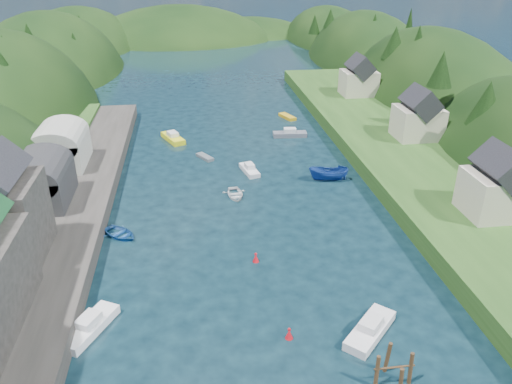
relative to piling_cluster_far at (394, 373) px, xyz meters
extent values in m
plane|color=black|center=(-6.94, 48.68, -1.19)|extent=(600.00, 600.00, 0.00)
ellipsoid|color=black|center=(-51.94, 73.68, -10.29)|extent=(44.00, 75.56, 52.00)
ellipsoid|color=black|center=(-51.94, 116.68, -9.62)|extent=(44.00, 75.56, 48.19)
ellipsoid|color=black|center=(-51.94, 158.68, -8.01)|extent=(44.00, 75.56, 39.00)
ellipsoid|color=black|center=(38.06, 73.68, -9.59)|extent=(36.00, 75.56, 48.00)
ellipsoid|color=black|center=(38.06, 116.68, -8.97)|extent=(36.00, 75.56, 44.49)
ellipsoid|color=black|center=(38.06, 158.68, -7.49)|extent=(36.00, 75.56, 36.00)
ellipsoid|color=black|center=(-16.94, 168.68, -11.19)|extent=(80.00, 60.00, 44.00)
ellipsoid|color=black|center=(11.06, 178.68, -13.19)|extent=(70.00, 56.00, 36.00)
cone|color=black|center=(-44.59, 61.52, 11.43)|extent=(4.73, 4.73, 5.70)
cone|color=black|center=(-46.98, 71.35, 11.79)|extent=(4.34, 4.34, 6.77)
cone|color=black|center=(-46.63, 83.47, 7.63)|extent=(5.28, 5.28, 5.97)
cone|color=black|center=(-48.34, 92.09, 11.18)|extent=(4.77, 4.77, 6.67)
cone|color=black|center=(-41.44, 103.92, 7.76)|extent=(4.07, 4.07, 5.91)
cone|color=black|center=(-47.75, 113.81, 8.52)|extent=(4.56, 4.56, 8.00)
cone|color=black|center=(-47.96, 126.24, 6.60)|extent=(4.75, 4.75, 4.91)
cone|color=black|center=(-46.04, 138.06, 7.64)|extent=(4.27, 4.27, 6.94)
cone|color=black|center=(28.67, 39.31, 8.72)|extent=(5.29, 5.29, 6.57)
cone|color=black|center=(27.08, 51.17, 11.22)|extent=(4.07, 4.07, 5.86)
cone|color=black|center=(31.88, 56.90, 6.86)|extent=(3.40, 3.40, 5.56)
cone|color=black|center=(32.27, 72.19, 10.62)|extent=(4.94, 4.94, 9.57)
cone|color=black|center=(29.25, 76.70, 11.21)|extent=(5.25, 5.25, 6.71)
cone|color=black|center=(37.41, 88.97, 12.08)|extent=(3.36, 3.36, 9.61)
cone|color=black|center=(35.44, 106.25, 9.84)|extent=(4.57, 4.57, 7.74)
cone|color=black|center=(33.27, 118.56, 8.19)|extent=(3.59, 3.59, 6.88)
cone|color=black|center=(29.53, 128.36, 10.11)|extent=(4.14, 4.14, 5.41)
cone|color=black|center=(26.51, 135.61, 7.44)|extent=(3.83, 3.83, 5.96)
cube|color=#2D2B28|center=(-30.94, 18.68, -0.19)|extent=(12.00, 110.00, 2.00)
cube|color=#2D2B28|center=(-32.94, 19.68, 4.81)|extent=(7.00, 8.00, 8.00)
cube|color=#2D2D30|center=(-32.94, 31.68, 2.81)|extent=(7.00, 9.00, 4.00)
cylinder|color=#2D2D30|center=(-32.94, 31.68, 4.81)|extent=(7.00, 9.00, 7.00)
cube|color=#B2B2A8|center=(-32.94, 43.68, 2.81)|extent=(7.00, 9.00, 4.00)
cylinder|color=#B2B2A8|center=(-32.94, 43.68, 4.81)|extent=(7.00, 9.00, 7.00)
cube|color=#234719|center=(18.06, 38.68, 0.01)|extent=(16.00, 120.00, 2.40)
cube|color=beige|center=(20.06, 20.68, 3.71)|extent=(7.00, 6.00, 5.00)
cube|color=black|center=(20.06, 20.68, 7.05)|extent=(5.15, 6.24, 5.15)
cube|color=beige|center=(22.06, 46.68, 3.71)|extent=(7.00, 6.00, 5.00)
cube|color=black|center=(22.06, 46.68, 7.05)|extent=(5.15, 6.24, 5.15)
cube|color=beige|center=(21.06, 73.68, 3.71)|extent=(7.00, 6.00, 5.00)
cube|color=black|center=(21.06, 73.68, 7.05)|extent=(5.15, 6.24, 5.15)
cylinder|color=#382314|center=(1.33, 0.00, -0.03)|extent=(0.32, 0.32, 3.52)
cylinder|color=#382314|center=(0.00, 1.33, -0.03)|extent=(0.32, 0.32, 3.52)
cylinder|color=#382314|center=(-1.33, 0.00, -0.03)|extent=(0.32, 0.32, 3.52)
cylinder|color=#382314|center=(0.00, 0.00, 0.56)|extent=(3.20, 0.16, 0.16)
cone|color=#B50E17|center=(-6.85, 6.02, -0.74)|extent=(0.70, 0.70, 0.90)
sphere|color=#B50E17|center=(-6.85, 6.02, -0.24)|extent=(0.30, 0.30, 0.30)
cone|color=#B50E17|center=(-8.13, 17.98, -0.74)|extent=(0.70, 0.70, 0.90)
sphere|color=#B50E17|center=(-8.13, 17.98, -0.24)|extent=(0.30, 0.30, 0.30)
imported|color=#1A4B90|center=(-23.05, 25.29, -0.85)|extent=(5.70, 5.70, 0.97)
cube|color=yellow|center=(-17.47, 57.08, -0.79)|extent=(4.41, 6.65, 0.89)
cube|color=silver|center=(-17.47, 57.08, 0.05)|extent=(2.22, 2.61, 0.70)
cube|color=gold|center=(4.73, 67.06, -0.91)|extent=(2.97, 4.70, 0.63)
imported|color=#1B4097|center=(5.01, 37.21, -0.22)|extent=(5.96, 2.63, 2.24)
cube|color=white|center=(-5.92, 41.66, -0.87)|extent=(2.71, 5.25, 0.70)
cube|color=silver|center=(-5.92, 41.66, -0.14)|extent=(1.51, 1.97, 0.70)
imported|color=silver|center=(-8.82, 33.86, -0.89)|extent=(3.37, 4.52, 0.89)
cube|color=white|center=(-23.94, 9.24, -0.80)|extent=(4.71, 6.38, 0.86)
cube|color=silver|center=(-23.94, 9.24, 0.02)|extent=(2.27, 2.57, 0.70)
cube|color=#565D63|center=(-12.30, 48.03, -0.96)|extent=(2.85, 3.68, 0.50)
cube|color=white|center=(0.18, 5.59, -0.79)|extent=(5.91, 6.04, 0.89)
cube|color=silver|center=(0.18, 5.59, 0.05)|extent=(2.60, 2.62, 0.70)
cube|color=slate|center=(3.15, 56.45, -0.82)|extent=(6.03, 2.31, 0.83)
cube|color=silver|center=(3.15, 56.45, -0.01)|extent=(2.15, 1.49, 0.70)
camera|label=1|loc=(-14.06, -26.29, 28.89)|focal=35.00mm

